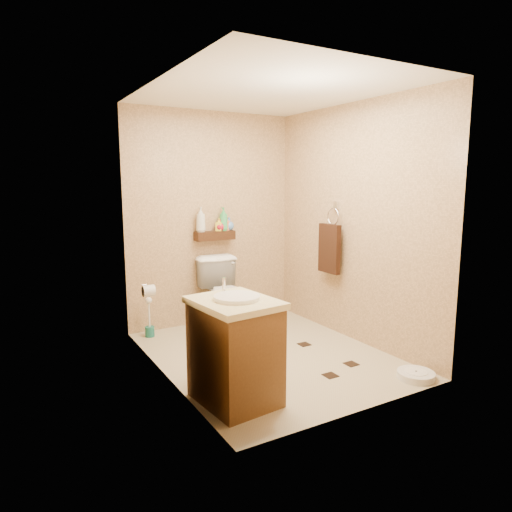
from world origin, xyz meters
TOP-DOWN VIEW (x-y plane):
  - ground at (0.00, 0.00)m, footprint 2.50×2.50m
  - wall_back at (0.00, 1.25)m, footprint 2.00×0.04m
  - wall_front at (0.00, -1.25)m, footprint 2.00×0.04m
  - wall_left at (-1.00, 0.00)m, footprint 0.04×2.50m
  - wall_right at (1.00, 0.00)m, footprint 0.04×2.50m
  - ceiling at (0.00, 0.00)m, footprint 2.00×2.50m
  - wall_shelf at (0.00, 1.17)m, footprint 0.46×0.14m
  - floor_accents at (0.06, -0.08)m, footprint 1.11×1.31m
  - toilet at (-0.03, 0.83)m, footprint 0.50×0.81m
  - vanity at (-0.70, -0.66)m, footprint 0.59×0.69m
  - bathroom_scale at (0.79, -1.07)m, footprint 0.36×0.36m
  - toilet_brush at (-0.82, 1.07)m, footprint 0.10×0.10m
  - towel_ring at (0.91, 0.25)m, footprint 0.12×0.30m
  - toilet_paper at (-0.94, 0.65)m, footprint 0.12×0.11m
  - bottle_a at (-0.17, 1.17)m, footprint 0.15×0.15m
  - bottle_b at (0.05, 1.17)m, footprint 0.10×0.10m
  - bottle_c at (0.07, 1.17)m, footprint 0.15×0.15m
  - bottle_d at (0.11, 1.17)m, footprint 0.11×0.11m
  - bottle_e at (0.16, 1.17)m, footprint 0.10×0.10m
  - bottle_f at (0.18, 1.17)m, footprint 0.16×0.16m

SIDE VIEW (x-z plane):
  - ground at x=0.00m, z-range 0.00..0.00m
  - floor_accents at x=0.06m, z-range 0.00..0.01m
  - bathroom_scale at x=0.79m, z-range 0.00..0.06m
  - toilet_brush at x=-0.82m, z-range -0.06..0.37m
  - toilet at x=-0.03m, z-range 0.00..0.80m
  - vanity at x=-0.70m, z-range -0.05..0.85m
  - toilet_paper at x=-0.94m, z-range 0.54..0.66m
  - towel_ring at x=0.91m, z-range 0.57..1.33m
  - wall_shelf at x=0.00m, z-range 0.97..1.07m
  - bottle_c at x=0.07m, z-range 1.07..1.21m
  - bottle_f at x=0.18m, z-range 1.07..1.22m
  - bottle_b at x=0.05m, z-range 1.07..1.22m
  - bottle_e at x=0.16m, z-range 1.07..1.23m
  - wall_back at x=0.00m, z-range 0.00..2.40m
  - wall_front at x=0.00m, z-range 0.00..2.40m
  - wall_left at x=-1.00m, z-range 0.00..2.40m
  - wall_right at x=1.00m, z-range 0.00..2.40m
  - bottle_d at x=0.11m, z-range 1.07..1.34m
  - bottle_a at x=-0.17m, z-range 1.07..1.35m
  - ceiling at x=0.00m, z-range 2.39..2.41m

